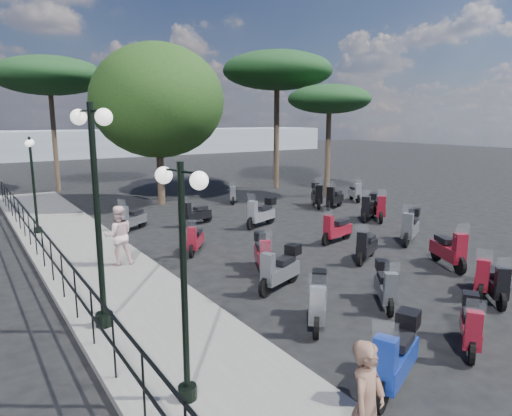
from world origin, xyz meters
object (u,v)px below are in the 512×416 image
scooter_7 (386,287)px  scooter_0 (396,358)px  pedestrian_far (118,235)px  scooter_26 (369,208)px  scooter_4 (195,240)px  scooter_19 (449,251)px  scooter_2 (318,302)px  lamp_post_1 (97,203)px  scooter_12 (494,284)px  scooter_5 (132,219)px  scooter_16 (233,195)px  scooter_1 (471,326)px  scooter_13 (483,277)px  scooter_15 (261,213)px  pine_0 (278,71)px  scooter_27 (355,193)px  broadleaf_tree (158,101)px  pine_3 (329,100)px  scooter_3 (280,270)px  scooter_25 (379,209)px  scooter_22 (334,199)px  scooter_9 (366,247)px  pine_1 (276,71)px  lamp_post_2 (33,179)px  pine_2 (49,76)px  woman (367,407)px  scooter_10 (196,214)px  scooter_14 (336,230)px

scooter_7 → scooter_0: bearing=81.9°
pedestrian_far → scooter_26: 10.96m
scooter_0 → scooter_4: 8.70m
scooter_19 → scooter_2: bearing=34.8°
lamp_post_1 → scooter_12: bearing=-35.6°
scooter_0 → scooter_5: (-0.06, 12.70, -0.08)m
scooter_16 → scooter_1: bearing=103.9°
scooter_12 → scooter_13: scooter_13 is taller
scooter_7 → scooter_15: (2.05, 8.19, 0.08)m
scooter_1 → scooter_2: 2.93m
scooter_7 → pine_0: pine_0 is taller
scooter_5 → scooter_27: 11.99m
scooter_19 → broadleaf_tree: size_ratio=0.22×
scooter_19 → pine_3: size_ratio=0.28×
scooter_1 → scooter_3: size_ratio=0.80×
pine_0 → scooter_25: bearing=-100.4°
lamp_post_1 → scooter_19: size_ratio=2.61×
scooter_13 → pine_3: 15.52m
scooter_0 → scooter_22: (9.61, 11.72, -0.05)m
scooter_1 → scooter_12: bearing=-104.1°
pedestrian_far → scooter_19: (8.08, -5.19, -0.50)m
scooter_26 → pine_0: size_ratio=0.20×
scooter_0 → scooter_12: size_ratio=1.36×
scooter_9 → scooter_19: (1.56, -1.76, 0.06)m
scooter_1 → pine_1: size_ratio=0.16×
pine_1 → scooter_15: bearing=-128.3°
lamp_post_2 → scooter_25: size_ratio=2.39×
scooter_9 → scooter_5: bearing=4.1°
scooter_0 → scooter_12: scooter_0 is taller
scooter_3 → pine_2: bearing=-16.1°
pedestrian_far → scooter_4: bearing=-165.0°
scooter_25 → pine_1: pine_1 is taller
scooter_13 → scooter_25: scooter_25 is taller
scooter_15 → scooter_27: size_ratio=1.19×
pine_0 → pine_2: size_ratio=1.06×
lamp_post_2 → woman: size_ratio=2.14×
scooter_10 → pine_2: bearing=-1.6°
scooter_26 → scooter_15: bearing=42.4°
scooter_16 → pine_1: (6.50, 5.22, 7.00)m
scooter_3 → scooter_22: scooter_22 is taller
pedestrian_far → broadleaf_tree: 11.10m
scooter_22 → pine_3: size_ratio=0.27×
scooter_2 → scooter_15: (4.03, 8.08, 0.05)m
scooter_1 → pine_2: bearing=-29.1°
scooter_26 → scooter_14: bearing=88.7°
scooter_1 → pine_0: bearing=-61.1°
woman → pine_0: bearing=35.9°
broadleaf_tree → pine_0: pine_0 is taller
scooter_25 → scooter_13: bearing=101.0°
scooter_3 → scooter_14: 4.98m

